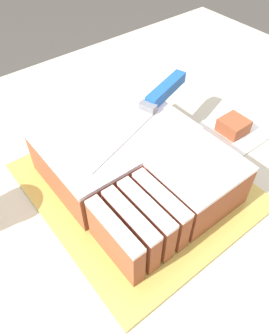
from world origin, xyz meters
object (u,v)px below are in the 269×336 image
at_px(cake, 135,165).
at_px(brownie, 233,126).
at_px(knife, 156,100).
at_px(cake_board, 135,185).

relative_size(cake, brownie, 5.67).
bearing_deg(knife, brownie, 130.32).
bearing_deg(brownie, cake_board, 177.15).
distance_m(cake_board, knife, 0.16).
height_order(cake, brownie, cake).
relative_size(cake_board, brownie, 7.19).
xyz_separation_m(cake, knife, (0.11, 0.07, 0.05)).
bearing_deg(knife, cake_board, 16.83).
xyz_separation_m(cake_board, knife, (0.11, 0.08, 0.09)).
distance_m(cake, knife, 0.14).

